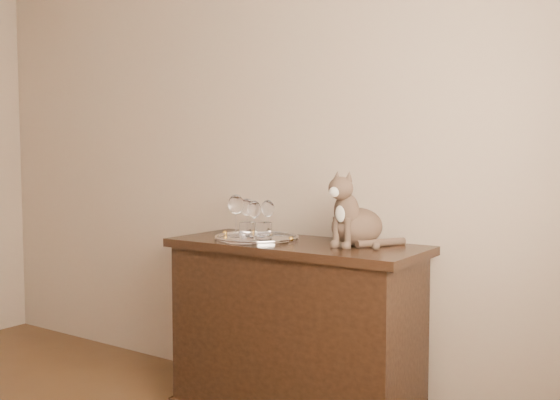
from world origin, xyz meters
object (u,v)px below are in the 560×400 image
at_px(sideboard, 295,332).
at_px(wine_glass_a, 247,217).
at_px(cat, 357,208).
at_px(tray, 257,239).
at_px(wine_glass_c, 236,215).
at_px(wine_glass_b, 268,218).
at_px(tumbler_a, 264,231).
at_px(tumbler_b, 247,232).
at_px(wine_glass_d, 254,219).

height_order(sideboard, wine_glass_a, wine_glass_a).
bearing_deg(cat, tray, -159.98).
relative_size(tray, wine_glass_c, 1.96).
relative_size(wine_glass_b, tumbler_a, 2.12).
bearing_deg(sideboard, tumbler_a, -150.59).
xyz_separation_m(sideboard, tumbler_b, (-0.17, -0.14, 0.48)).
distance_m(wine_glass_b, wine_glass_c, 0.16).
xyz_separation_m(wine_glass_b, tumbler_a, (0.08, -0.14, -0.05)).
relative_size(tray, wine_glass_a, 2.21).
bearing_deg(wine_glass_a, tumbler_a, -30.17).
distance_m(wine_glass_c, tumbler_a, 0.21).
bearing_deg(tray, sideboard, 8.56).
height_order(wine_glass_b, wine_glass_d, wine_glass_d).
bearing_deg(sideboard, tray, -171.44).
xyz_separation_m(sideboard, tray, (-0.20, -0.03, 0.43)).
height_order(tray, wine_glass_a, wine_glass_a).
xyz_separation_m(wine_glass_a, tumbler_b, (0.13, -0.17, -0.05)).
distance_m(sideboard, tumbler_a, 0.50).
distance_m(tray, wine_glass_d, 0.09).
height_order(sideboard, tumbler_a, tumbler_a).
height_order(wine_glass_a, wine_glass_c, wine_glass_c).
relative_size(tray, tumbler_a, 4.87).
xyz_separation_m(tray, tumbler_b, (0.03, -0.11, 0.05)).
bearing_deg(wine_glass_a, sideboard, -6.04).
height_order(wine_glass_b, wine_glass_c, wine_glass_c).
height_order(tray, wine_glass_b, wine_glass_b).
height_order(wine_glass_a, wine_glass_d, wine_glass_a).
distance_m(tumbler_a, cat, 0.45).
height_order(wine_glass_c, tumbler_b, wine_glass_c).
relative_size(sideboard, tumbler_b, 13.96).
relative_size(sideboard, cat, 3.60).
relative_size(sideboard, tray, 3.00).
relative_size(wine_glass_a, wine_glass_b, 1.04).
bearing_deg(sideboard, wine_glass_a, 173.96).
height_order(wine_glass_b, cat, cat).
xyz_separation_m(tumbler_a, tumbler_b, (-0.04, -0.07, 0.00)).
height_order(sideboard, wine_glass_c, wine_glass_c).
relative_size(tray, wine_glass_d, 2.27).
height_order(wine_glass_b, tumbler_b, wine_glass_b).
bearing_deg(wine_glass_d, sideboard, 5.90).
height_order(wine_glass_d, tumbler_b, wine_glass_d).
distance_m(tray, tumbler_b, 0.12).
distance_m(sideboard, wine_glass_a, 0.61).
bearing_deg(wine_glass_c, wine_glass_a, 78.18).
bearing_deg(tumbler_b, wine_glass_a, 128.00).
bearing_deg(wine_glass_c, cat, 10.86).
bearing_deg(tumbler_b, cat, 26.18).
distance_m(wine_glass_b, tumbler_b, 0.22).
bearing_deg(tray, wine_glass_b, 94.20).
bearing_deg(wine_glass_d, tray, -19.83).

